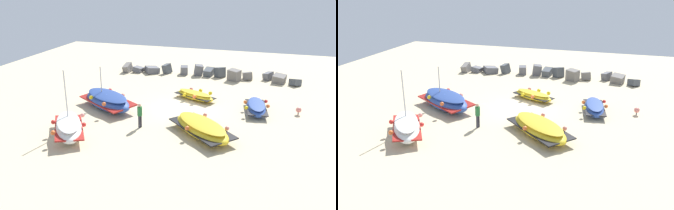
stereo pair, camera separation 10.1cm
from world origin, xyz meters
TOP-DOWN VIEW (x-y plane):
  - ground_plane at (0.00, 0.00)m, footprint 45.81×45.81m
  - fishing_boat_0 at (-5.69, -6.85)m, footprint 3.77×4.53m
  - fishing_boat_1 at (-5.57, -1.65)m, footprint 5.46×4.45m
  - fishing_boat_2 at (2.32, -4.30)m, footprint 5.02×4.86m
  - fishing_boat_3 at (0.36, 2.28)m, footprint 3.73×2.63m
  - fishing_boat_4 at (5.33, 0.85)m, footprint 1.95×3.80m
  - person_walking at (-1.88, -4.30)m, footprint 0.32×0.32m
  - breakwater_rocks at (-0.19, 9.33)m, footprint 17.61×2.70m
  - mooring_buoy_0 at (8.33, 1.26)m, footprint 0.41×0.41m

SIDE VIEW (x-z plane):
  - ground_plane at x=0.00m, z-range 0.00..0.00m
  - fishing_boat_3 at x=0.36m, z-range -0.03..0.75m
  - mooring_buoy_0 at x=8.33m, z-range 0.08..0.66m
  - fishing_boat_4 at x=5.33m, z-range -0.01..0.79m
  - breakwater_rocks at x=-0.19m, z-range -0.25..1.05m
  - fishing_boat_2 at x=2.32m, z-range 0.02..0.97m
  - fishing_boat_0 at x=-5.69m, z-range -1.50..2.67m
  - fishing_boat_1 at x=-5.57m, z-range -0.98..2.23m
  - person_walking at x=-1.88m, z-range 0.13..1.82m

